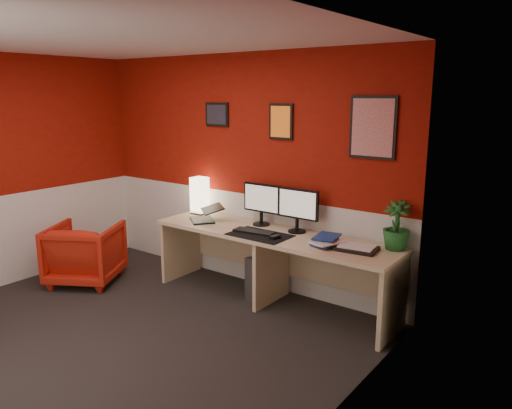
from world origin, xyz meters
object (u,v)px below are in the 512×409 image
at_px(potted_plant, 397,225).
at_px(armchair, 85,253).
at_px(shoji_lamp, 200,196).
at_px(monitor_right, 297,204).
at_px(monitor_left, 261,198).
at_px(pc_tower, 267,276).
at_px(laptop, 202,211).
at_px(desk, 272,268).
at_px(zen_tray, 357,249).

distance_m(potted_plant, armchair, 3.38).
height_order(shoji_lamp, monitor_right, monitor_right).
xyz_separation_m(monitor_left, potted_plant, (1.44, 0.03, -0.07)).
bearing_deg(pc_tower, armchair, -143.96).
xyz_separation_m(monitor_left, monitor_right, (0.45, -0.01, 0.00)).
bearing_deg(armchair, monitor_left, 178.81).
bearing_deg(laptop, potted_plant, 46.25).
xyz_separation_m(monitor_right, potted_plant, (1.00, 0.05, -0.07)).
height_order(desk, potted_plant, potted_plant).
distance_m(desk, potted_plant, 1.33).
distance_m(desk, shoji_lamp, 1.28).
height_order(laptop, pc_tower, laptop).
distance_m(monitor_left, pc_tower, 0.82).
distance_m(desk, laptop, 1.00).
height_order(potted_plant, armchair, potted_plant).
relative_size(desk, monitor_left, 4.48).
xyz_separation_m(zen_tray, armchair, (-2.92, -0.77, -0.41)).
height_order(shoji_lamp, potted_plant, potted_plant).
relative_size(zen_tray, potted_plant, 0.80).
xyz_separation_m(desk, zen_tray, (0.91, -0.00, 0.38)).
xyz_separation_m(desk, monitor_right, (0.18, 0.18, 0.66)).
xyz_separation_m(desk, armchair, (-2.00, -0.77, -0.03)).
bearing_deg(zen_tray, potted_plant, 41.97).
bearing_deg(pc_tower, desk, -27.72).
relative_size(desk, laptop, 7.88).
bearing_deg(potted_plant, armchair, -162.57).
xyz_separation_m(potted_plant, pc_tower, (-1.29, -0.13, -0.72)).
bearing_deg(monitor_right, zen_tray, -14.20).
bearing_deg(laptop, armchair, -108.94).
bearing_deg(armchair, monitor_right, 173.28).
bearing_deg(monitor_left, monitor_right, -1.66).
bearing_deg(monitor_left, pc_tower, -33.14).
height_order(monitor_left, armchair, monitor_left).
relative_size(laptop, zen_tray, 0.94).
distance_m(laptop, zen_tray, 1.80).
height_order(monitor_left, potted_plant, monitor_left).
bearing_deg(shoji_lamp, pc_tower, -4.90).
bearing_deg(laptop, zen_tray, 40.03).
distance_m(shoji_lamp, laptop, 0.36).
bearing_deg(potted_plant, zen_tray, -138.03).
height_order(laptop, monitor_right, monitor_right).
distance_m(monitor_left, potted_plant, 1.45).
height_order(monitor_left, monitor_right, same).
distance_m(potted_plant, pc_tower, 1.49).
bearing_deg(pc_tower, monitor_left, 158.21).
xyz_separation_m(monitor_right, armchair, (-2.18, -0.95, -0.69)).
bearing_deg(zen_tray, shoji_lamp, 174.76).
relative_size(shoji_lamp, potted_plant, 0.92).
xyz_separation_m(shoji_lamp, zen_tray, (2.05, -0.19, -0.18)).
relative_size(zen_tray, armchair, 0.48).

